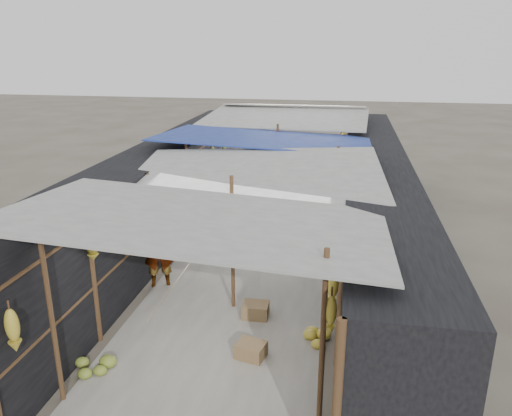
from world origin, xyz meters
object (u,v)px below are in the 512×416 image
Objects in this scene: crate_near at (256,311)px; vendor_seated at (293,240)px; vendor_elderly at (158,249)px; shopper_blue at (252,200)px; black_basin at (314,246)px.

vendor_seated is (0.37, 2.85, 0.28)m from crate_near.
crate_near is 0.29× the size of vendor_elderly.
crate_near is at bearing -3.47° from vendor_seated.
vendor_elderly is at bearing 156.01° from crate_near.
shopper_blue reaches higher than vendor_seated.
shopper_blue is at bearing 99.78° from crate_near.
black_basin is at bearing 142.29° from vendor_seated.
shopper_blue is (1.20, 4.07, -0.13)m from vendor_elderly.
crate_near is 3.50m from black_basin.
shopper_blue is (-1.84, 1.59, 0.60)m from black_basin.
vendor_seated is at bearing -77.64° from shopper_blue.
shopper_blue is 1.64× the size of vendor_seated.
vendor_elderly is at bearing -140.70° from black_basin.
crate_near is at bearing 135.21° from vendor_elderly.
vendor_elderly is 4.24m from shopper_blue.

